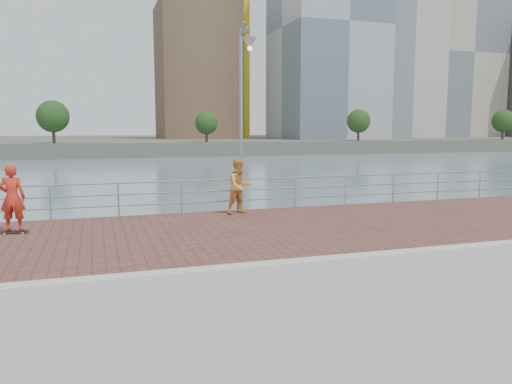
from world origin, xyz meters
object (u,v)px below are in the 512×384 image
object	(u,v)px
street_lamp	(245,86)
skateboarder	(12,198)
guardrail	(211,192)
bystander	(240,186)

from	to	relation	value
street_lamp	skateboarder	xyz separation A→B (m)	(-6.84, -1.01, -3.21)
guardrail	skateboarder	bearing A→B (deg)	-161.83
guardrail	street_lamp	world-z (taller)	street_lamp
street_lamp	bystander	size ratio (longest dim) A/B	3.21
street_lamp	bystander	xyz separation A→B (m)	(-0.13, 0.20, -3.27)
street_lamp	skateboarder	size ratio (longest dim) A/B	3.28
skateboarder	bystander	size ratio (longest dim) A/B	0.98
street_lamp	bystander	world-z (taller)	street_lamp
bystander	guardrail	bearing A→B (deg)	118.65
guardrail	bystander	world-z (taller)	bystander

